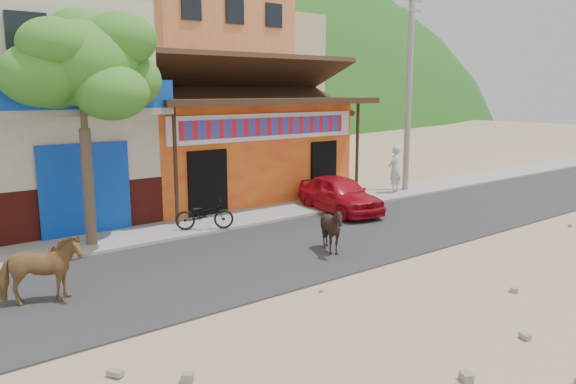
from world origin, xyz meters
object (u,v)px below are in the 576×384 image
(utility_pole, at_px, (409,89))
(pedestrian, at_px, (395,169))
(scooter, at_px, (204,214))
(cow_dark, at_px, (332,229))
(red_car, at_px, (340,194))
(tree, at_px, (85,129))
(cow_tan, at_px, (40,271))

(utility_pole, height_order, pedestrian, utility_pole)
(scooter, bearing_deg, pedestrian, -57.84)
(utility_pole, bearing_deg, cow_dark, -151.34)
(scooter, bearing_deg, red_car, -67.24)
(tree, xyz_separation_m, cow_tan, (-2.16, -3.37, -2.42))
(tree, height_order, scooter, tree)
(tree, relative_size, cow_tan, 3.86)
(utility_pole, distance_m, cow_dark, 10.04)
(cow_tan, relative_size, pedestrian, 0.84)
(cow_tan, xyz_separation_m, scooter, (5.26, 2.88, -0.14))
(pedestrian, bearing_deg, scooter, -14.42)
(cow_tan, height_order, scooter, cow_tan)
(pedestrian, bearing_deg, utility_pole, 172.87)
(tree, bearing_deg, red_car, -7.15)
(cow_tan, xyz_separation_m, red_car, (10.13, 2.37, -0.03))
(tree, height_order, pedestrian, tree)
(tree, distance_m, scooter, 4.05)
(cow_dark, bearing_deg, cow_tan, -120.82)
(cow_dark, bearing_deg, utility_pole, 95.95)
(cow_tan, relative_size, scooter, 0.94)
(utility_pole, relative_size, scooter, 4.82)
(utility_pole, distance_m, red_car, 6.06)
(tree, height_order, red_car, tree)
(scooter, bearing_deg, utility_pole, -57.17)
(scooter, xyz_separation_m, pedestrian, (8.82, 0.52, 0.49))
(cow_tan, bearing_deg, cow_dark, -83.42)
(tree, distance_m, cow_tan, 4.68)
(utility_pole, relative_size, pedestrian, 4.32)
(scooter, distance_m, pedestrian, 8.85)
(cow_tan, bearing_deg, utility_pole, -61.91)
(scooter, bearing_deg, cow_dark, -130.73)
(tree, relative_size, utility_pole, 0.75)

